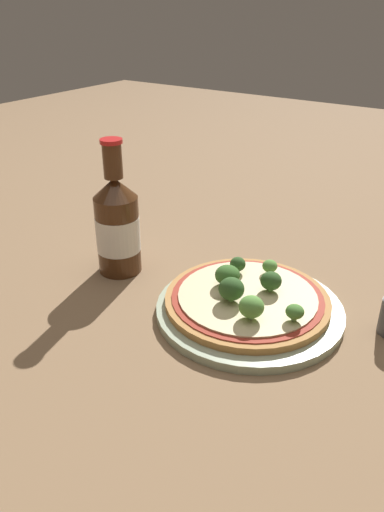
# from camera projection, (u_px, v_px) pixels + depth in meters

# --- Properties ---
(ground_plane) EXTENTS (3.00, 3.00, 0.00)m
(ground_plane) POSITION_uv_depth(u_px,v_px,m) (232.00, 310.00, 0.69)
(ground_plane) COLOR #846647
(plate) EXTENTS (0.25, 0.25, 0.01)m
(plate) POSITION_uv_depth(u_px,v_px,m) (249.00, 309.00, 0.68)
(plate) COLOR #A3B293
(plate) RESTS_ON ground_plane
(pizza) EXTENTS (0.23, 0.23, 0.01)m
(pizza) POSITION_uv_depth(u_px,v_px,m) (247.00, 299.00, 0.68)
(pizza) COLOR #B77F42
(pizza) RESTS_ON plate
(broccoli_floret_0) EXTENTS (0.02, 0.02, 0.02)m
(broccoli_floret_0) POSITION_uv_depth(u_px,v_px,m) (270.00, 266.00, 0.72)
(broccoli_floret_0) COLOR #7A9E5B
(broccoli_floret_0) RESTS_ON pizza
(broccoli_floret_1) EXTENTS (0.03, 0.03, 0.03)m
(broccoli_floret_1) POSITION_uv_depth(u_px,v_px,m) (251.00, 307.00, 0.62)
(broccoli_floret_1) COLOR #7A9E5B
(broccoli_floret_1) RESTS_ON pizza
(broccoli_floret_2) EXTENTS (0.04, 0.04, 0.03)m
(broccoli_floret_2) POSITION_uv_depth(u_px,v_px,m) (227.00, 275.00, 0.69)
(broccoli_floret_2) COLOR #7A9E5B
(broccoli_floret_2) RESTS_ON pizza
(broccoli_floret_3) EXTENTS (0.03, 0.03, 0.03)m
(broccoli_floret_3) POSITION_uv_depth(u_px,v_px,m) (271.00, 281.00, 0.68)
(broccoli_floret_3) COLOR #7A9E5B
(broccoli_floret_3) RESTS_ON pizza
(broccoli_floret_4) EXTENTS (0.02, 0.02, 0.02)m
(broccoli_floret_4) POSITION_uv_depth(u_px,v_px,m) (295.00, 312.00, 0.62)
(broccoli_floret_4) COLOR #7A9E5B
(broccoli_floret_4) RESTS_ON pizza
(broccoli_floret_5) EXTENTS (0.03, 0.03, 0.03)m
(broccoli_floret_5) POSITION_uv_depth(u_px,v_px,m) (231.00, 289.00, 0.66)
(broccoli_floret_5) COLOR #7A9E5B
(broccoli_floret_5) RESTS_ON pizza
(broccoli_floret_6) EXTENTS (0.02, 0.02, 0.02)m
(broccoli_floret_6) POSITION_uv_depth(u_px,v_px,m) (238.00, 264.00, 0.73)
(broccoli_floret_6) COLOR #7A9E5B
(broccoli_floret_6) RESTS_ON pizza
(beer_bottle) EXTENTS (0.07, 0.07, 0.21)m
(beer_bottle) POSITION_uv_depth(u_px,v_px,m) (117.00, 225.00, 0.76)
(beer_bottle) COLOR #472814
(beer_bottle) RESTS_ON ground_plane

